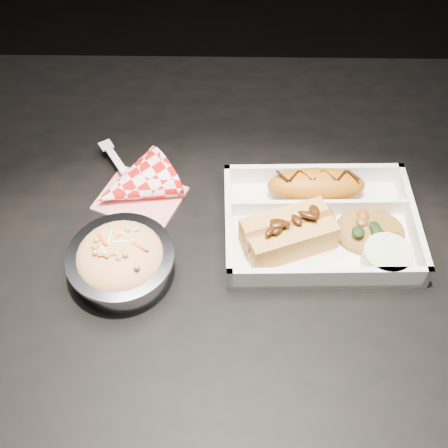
{
  "coord_description": "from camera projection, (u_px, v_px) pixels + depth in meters",
  "views": [
    {
      "loc": [
        0.0,
        -0.45,
        1.35
      ],
      "look_at": [
        -0.01,
        -0.02,
        0.81
      ],
      "focal_mm": 45.0,
      "sensor_mm": 36.0,
      "label": 1
    }
  ],
  "objects": [
    {
      "name": "foil_coleslaw_cup",
      "position": [
        121.0,
        260.0,
        0.69
      ],
      "size": [
        0.13,
        0.13,
        0.07
      ],
      "color": "silver",
      "rests_on": "dining_table"
    },
    {
      "name": "food_tray",
      "position": [
        319.0,
        226.0,
        0.75
      ],
      "size": [
        0.26,
        0.19,
        0.04
      ],
      "rotation": [
        0.0,
        0.0,
        0.03
      ],
      "color": "silver",
      "rests_on": "dining_table"
    },
    {
      "name": "napkin_fork",
      "position": [
        133.0,
        186.0,
        0.78
      ],
      "size": [
        0.15,
        0.16,
        0.1
      ],
      "rotation": [
        0.0,
        0.0,
        -1.01
      ],
      "color": "red",
      "rests_on": "dining_table"
    },
    {
      "name": "floor",
      "position": [
        226.0,
        428.0,
        1.36
      ],
      "size": [
        4.0,
        4.0,
        0.05
      ],
      "primitive_type": "cube",
      "color": "black",
      "rests_on": "ground"
    },
    {
      "name": "hotdog",
      "position": [
        289.0,
        232.0,
        0.71
      ],
      "size": [
        0.13,
        0.09,
        0.06
      ],
      "rotation": [
        0.0,
        0.0,
        0.36
      ],
      "color": "gold",
      "rests_on": "food_tray"
    },
    {
      "name": "cupcake_liner",
      "position": [
        386.0,
        258.0,
        0.7
      ],
      "size": [
        0.06,
        0.06,
        0.03
      ],
      "primitive_type": "cylinder",
      "color": "beige",
      "rests_on": "food_tray"
    },
    {
      "name": "fried_pastry",
      "position": [
        316.0,
        185.0,
        0.77
      ],
      "size": [
        0.14,
        0.06,
        0.04
      ],
      "primitive_type": "ellipsoid",
      "rotation": [
        0.0,
        0.0,
        0.03
      ],
      "color": "#B56512",
      "rests_on": "food_tray"
    },
    {
      "name": "fried_rice_mound",
      "position": [
        371.0,
        226.0,
        0.73
      ],
      "size": [
        0.1,
        0.08,
        0.03
      ],
      "primitive_type": "ellipsoid",
      "rotation": [
        0.0,
        0.0,
        0.03
      ],
      "color": "olive",
      "rests_on": "food_tray"
    },
    {
      "name": "dining_table",
      "position": [
        228.0,
        274.0,
        0.82
      ],
      "size": [
        1.2,
        0.8,
        0.75
      ],
      "color": "black",
      "rests_on": "ground"
    }
  ]
}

